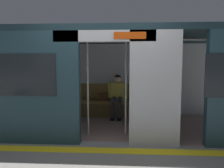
{
  "coord_description": "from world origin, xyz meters",
  "views": [
    {
      "loc": [
        -0.36,
        3.8,
        1.48
      ],
      "look_at": [
        -0.07,
        -1.2,
        1.02
      ],
      "focal_mm": 33.76,
      "sensor_mm": 36.0,
      "label": 1
    }
  ],
  "objects_px": {
    "train_car": "(107,66)",
    "grab_pole_door": "(88,86)",
    "grab_pole_far": "(126,86)",
    "person_seated": "(117,93)",
    "book": "(128,99)",
    "bench_seat": "(111,104)",
    "handbag": "(102,97)"
  },
  "relations": [
    {
      "from": "grab_pole_far",
      "to": "handbag",
      "type": "bearing_deg",
      "value": -67.35
    },
    {
      "from": "person_seated",
      "to": "book",
      "type": "distance_m",
      "value": 0.4
    },
    {
      "from": "train_car",
      "to": "book",
      "type": "relative_size",
      "value": 29.09
    },
    {
      "from": "handbag",
      "to": "grab_pole_door",
      "type": "xyz_separation_m",
      "value": [
        0.13,
        1.66,
        0.48
      ]
    },
    {
      "from": "person_seated",
      "to": "grab_pole_far",
      "type": "bearing_deg",
      "value": 98.66
    },
    {
      "from": "handbag",
      "to": "grab_pole_door",
      "type": "relative_size",
      "value": 0.13
    },
    {
      "from": "grab_pole_door",
      "to": "person_seated",
      "type": "bearing_deg",
      "value": -109.69
    },
    {
      "from": "grab_pole_far",
      "to": "grab_pole_door",
      "type": "bearing_deg",
      "value": 6.84
    },
    {
      "from": "person_seated",
      "to": "book",
      "type": "relative_size",
      "value": 5.44
    },
    {
      "from": "bench_seat",
      "to": "person_seated",
      "type": "height_order",
      "value": "person_seated"
    },
    {
      "from": "person_seated",
      "to": "handbag",
      "type": "relative_size",
      "value": 4.6
    },
    {
      "from": "grab_pole_door",
      "to": "grab_pole_far",
      "type": "bearing_deg",
      "value": -173.16
    },
    {
      "from": "book",
      "to": "grab_pole_far",
      "type": "height_order",
      "value": "grab_pole_far"
    },
    {
      "from": "bench_seat",
      "to": "handbag",
      "type": "relative_size",
      "value": 12.36
    },
    {
      "from": "book",
      "to": "grab_pole_far",
      "type": "distance_m",
      "value": 1.7
    },
    {
      "from": "train_car",
      "to": "person_seated",
      "type": "bearing_deg",
      "value": -103.55
    },
    {
      "from": "person_seated",
      "to": "grab_pole_far",
      "type": "height_order",
      "value": "grab_pole_far"
    },
    {
      "from": "handbag",
      "to": "bench_seat",
      "type": "bearing_deg",
      "value": 171.5
    },
    {
      "from": "bench_seat",
      "to": "grab_pole_far",
      "type": "distance_m",
      "value": 1.72
    },
    {
      "from": "person_seated",
      "to": "book",
      "type": "height_order",
      "value": "person_seated"
    },
    {
      "from": "book",
      "to": "grab_pole_door",
      "type": "bearing_deg",
      "value": 36.19
    },
    {
      "from": "person_seated",
      "to": "grab_pole_door",
      "type": "relative_size",
      "value": 0.58
    },
    {
      "from": "train_car",
      "to": "grab_pole_far",
      "type": "height_order",
      "value": "train_car"
    },
    {
      "from": "bench_seat",
      "to": "book",
      "type": "distance_m",
      "value": 0.51
    },
    {
      "from": "book",
      "to": "bench_seat",
      "type": "bearing_deg",
      "value": -17.24
    },
    {
      "from": "person_seated",
      "to": "grab_pole_far",
      "type": "relative_size",
      "value": 0.58
    },
    {
      "from": "handbag",
      "to": "book",
      "type": "bearing_deg",
      "value": -176.9
    },
    {
      "from": "train_car",
      "to": "grab_pole_door",
      "type": "height_order",
      "value": "train_car"
    },
    {
      "from": "train_car",
      "to": "grab_pole_far",
      "type": "xyz_separation_m",
      "value": [
        -0.45,
        0.55,
        -0.42
      ]
    },
    {
      "from": "train_car",
      "to": "grab_pole_door",
      "type": "bearing_deg",
      "value": 62.23
    },
    {
      "from": "bench_seat",
      "to": "book",
      "type": "relative_size",
      "value": 14.61
    },
    {
      "from": "grab_pole_far",
      "to": "book",
      "type": "bearing_deg",
      "value": -93.21
    }
  ]
}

